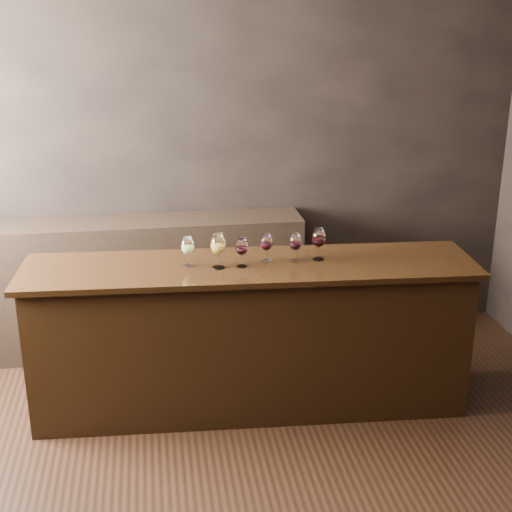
{
  "coord_description": "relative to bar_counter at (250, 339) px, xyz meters",
  "views": [
    {
      "loc": [
        -0.28,
        -2.95,
        2.5
      ],
      "look_at": [
        0.34,
        1.1,
        1.03
      ],
      "focal_mm": 50.0,
      "sensor_mm": 36.0,
      "label": 1
    }
  ],
  "objects": [
    {
      "name": "room_shell",
      "position": [
        -0.53,
        -0.98,
        1.34
      ],
      "size": [
        5.02,
        4.52,
        2.81
      ],
      "color": "black",
      "rests_on": "ground"
    },
    {
      "name": "bar_counter",
      "position": [
        0.0,
        0.0,
        0.0
      ],
      "size": [
        2.73,
        0.74,
        0.95
      ],
      "primitive_type": "cube",
      "rotation": [
        0.0,
        0.0,
        -0.06
      ],
      "color": "black",
      "rests_on": "ground"
    },
    {
      "name": "bar_top",
      "position": [
        0.0,
        0.0,
        0.49
      ],
      "size": [
        2.82,
        0.8,
        0.04
      ],
      "primitive_type": "cube",
      "rotation": [
        0.0,
        0.0,
        -0.06
      ],
      "color": "black",
      "rests_on": "bar_counter"
    },
    {
      "name": "back_bar_shelf",
      "position": [
        -0.9,
        0.93,
        0.03
      ],
      "size": [
        2.81,
        0.4,
        1.01
      ],
      "primitive_type": "cube",
      "color": "black",
      "rests_on": "ground"
    },
    {
      "name": "glass_white",
      "position": [
        -0.38,
        0.02,
        0.63
      ],
      "size": [
        0.08,
        0.08,
        0.19
      ],
      "color": "white",
      "rests_on": "bar_top"
    },
    {
      "name": "glass_amber",
      "position": [
        -0.2,
        -0.04,
        0.65
      ],
      "size": [
        0.09,
        0.09,
        0.21
      ],
      "color": "white",
      "rests_on": "bar_top"
    },
    {
      "name": "glass_red_a",
      "position": [
        -0.05,
        -0.03,
        0.63
      ],
      "size": [
        0.08,
        0.08,
        0.18
      ],
      "color": "white",
      "rests_on": "bar_top"
    },
    {
      "name": "glass_red_b",
      "position": [
        0.11,
        0.04,
        0.63
      ],
      "size": [
        0.07,
        0.07,
        0.17
      ],
      "color": "white",
      "rests_on": "bar_top"
    },
    {
      "name": "glass_red_c",
      "position": [
        0.28,
        0.01,
        0.63
      ],
      "size": [
        0.08,
        0.08,
        0.18
      ],
      "color": "white",
      "rests_on": "bar_top"
    },
    {
      "name": "glass_red_d",
      "position": [
        0.43,
        0.02,
        0.64
      ],
      "size": [
        0.08,
        0.08,
        0.2
      ],
      "color": "white",
      "rests_on": "bar_top"
    }
  ]
}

